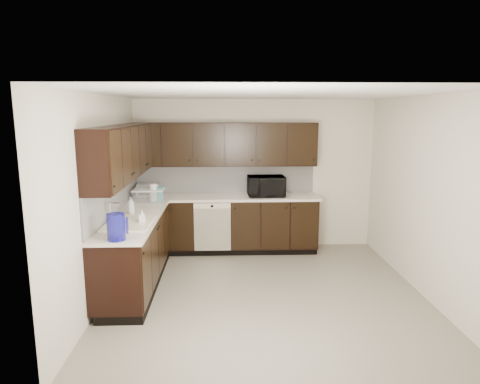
% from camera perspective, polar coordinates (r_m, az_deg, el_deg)
% --- Properties ---
extents(floor, '(4.00, 4.00, 0.00)m').
position_cam_1_polar(floor, '(5.66, 3.26, -13.27)').
color(floor, gray).
rests_on(floor, ground).
extents(ceiling, '(4.00, 4.00, 0.00)m').
position_cam_1_polar(ceiling, '(5.18, 3.56, 12.94)').
color(ceiling, white).
rests_on(ceiling, wall_back).
extents(wall_back, '(4.00, 0.02, 2.50)m').
position_cam_1_polar(wall_back, '(7.24, 1.90, 2.38)').
color(wall_back, beige).
rests_on(wall_back, floor).
extents(wall_left, '(0.02, 4.00, 2.50)m').
position_cam_1_polar(wall_left, '(5.46, -17.98, -0.87)').
color(wall_left, beige).
rests_on(wall_left, floor).
extents(wall_right, '(0.02, 4.00, 2.50)m').
position_cam_1_polar(wall_right, '(5.82, 23.42, -0.55)').
color(wall_right, beige).
rests_on(wall_right, floor).
extents(wall_front, '(4.00, 0.02, 2.50)m').
position_cam_1_polar(wall_front, '(3.35, 6.66, -7.53)').
color(wall_front, beige).
rests_on(wall_front, floor).
extents(lower_cabinets, '(3.00, 2.80, 0.90)m').
position_cam_1_polar(lower_cabinets, '(6.55, -6.46, -6.07)').
color(lower_cabinets, black).
rests_on(lower_cabinets, floor).
extents(countertop, '(3.03, 2.83, 0.04)m').
position_cam_1_polar(countertop, '(6.42, -6.58, -1.75)').
color(countertop, beige).
rests_on(countertop, lower_cabinets).
extents(backsplash, '(3.00, 2.80, 0.48)m').
position_cam_1_polar(backsplash, '(6.60, -8.30, 0.84)').
color(backsplash, beige).
rests_on(backsplash, countertop).
extents(upper_cabinets, '(3.00, 2.80, 0.70)m').
position_cam_1_polar(upper_cabinets, '(6.40, -7.52, 5.89)').
color(upper_cabinets, black).
rests_on(upper_cabinets, wall_back).
extents(dishwasher, '(0.58, 0.04, 0.78)m').
position_cam_1_polar(dishwasher, '(6.79, -3.71, -4.27)').
color(dishwasher, beige).
rests_on(dishwasher, lower_cabinets).
extents(sink, '(0.54, 0.82, 0.42)m').
position_cam_1_polar(sink, '(5.45, -14.56, -4.69)').
color(sink, beige).
rests_on(sink, countertop).
extents(microwave, '(0.61, 0.43, 0.33)m').
position_cam_1_polar(microwave, '(6.94, 3.49, 0.77)').
color(microwave, black).
rests_on(microwave, countertop).
extents(soap_bottle_a, '(0.09, 0.10, 0.18)m').
position_cam_1_polar(soap_bottle_a, '(5.39, -12.95, -3.19)').
color(soap_bottle_a, gray).
rests_on(soap_bottle_a, countertop).
extents(soap_bottle_b, '(0.11, 0.11, 0.23)m').
position_cam_1_polar(soap_bottle_b, '(5.93, -14.34, -1.72)').
color(soap_bottle_b, gray).
rests_on(soap_bottle_b, countertop).
extents(toaster_oven, '(0.34, 0.25, 0.21)m').
position_cam_1_polar(toaster_oven, '(7.10, -12.19, 0.28)').
color(toaster_oven, silver).
rests_on(toaster_oven, countertop).
extents(storage_bin, '(0.46, 0.36, 0.17)m').
position_cam_1_polar(storage_bin, '(6.72, -12.07, -0.43)').
color(storage_bin, silver).
rests_on(storage_bin, countertop).
extents(blue_pitcher, '(0.19, 0.19, 0.29)m').
position_cam_1_polar(blue_pitcher, '(4.75, -16.20, -4.50)').
color(blue_pitcher, '#0E0E85').
rests_on(blue_pitcher, countertop).
extents(teal_tumbler, '(0.10, 0.10, 0.20)m').
position_cam_1_polar(teal_tumbler, '(6.69, -10.62, -0.31)').
color(teal_tumbler, '#0D9190').
rests_on(teal_tumbler, countertop).
extents(paper_towel_roll, '(0.16, 0.16, 0.26)m').
position_cam_1_polar(paper_towel_roll, '(6.70, -11.46, -0.05)').
color(paper_towel_roll, silver).
rests_on(paper_towel_roll, countertop).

